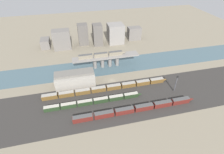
# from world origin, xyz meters

# --- Properties ---
(ground_plane) EXTENTS (400.00, 400.00, 0.00)m
(ground_plane) POSITION_xyz_m (0.00, 0.00, 0.00)
(ground_plane) COLOR gray
(railbed_yard) EXTENTS (280.00, 42.00, 0.01)m
(railbed_yard) POSITION_xyz_m (0.00, -24.00, 0.00)
(railbed_yard) COLOR #33302D
(railbed_yard) RESTS_ON ground
(river_water) EXTENTS (320.00, 27.12, 0.01)m
(river_water) POSITION_xyz_m (0.00, 21.70, 0.00)
(river_water) COLOR #47606B
(river_water) RESTS_ON ground
(bridge) EXTENTS (58.53, 8.29, 10.60)m
(bridge) POSITION_xyz_m (-0.00, 21.70, 7.90)
(bridge) COLOR gray
(bridge) RESTS_ON ground
(train_on_bridge) EXTENTS (42.52, 2.60, 3.72)m
(train_on_bridge) POSITION_xyz_m (-3.23, 21.70, 12.42)
(train_on_bridge) COLOR gray
(train_on_bridge) RESTS_ON bridge
(train_yard_near) EXTENTS (83.98, 3.05, 4.05)m
(train_yard_near) POSITION_xyz_m (8.15, -35.97, 1.99)
(train_yard_near) COLOR #5B1E19
(train_yard_near) RESTS_ON ground
(train_yard_mid) EXTENTS (68.50, 2.65, 3.59)m
(train_yard_mid) POSITION_xyz_m (-17.30, -22.53, 1.76)
(train_yard_mid) COLOR #23381E
(train_yard_mid) RESTS_ON ground
(train_yard_far) EXTENTS (96.67, 3.10, 3.71)m
(train_yard_far) POSITION_xyz_m (-5.34, -10.70, 1.82)
(train_yard_far) COLOR brown
(train_yard_far) RESTS_ON ground
(warehouse_building) EXTENTS (29.82, 11.76, 12.29)m
(warehouse_building) POSITION_xyz_m (-28.71, 0.62, 5.84)
(warehouse_building) COLOR #9E998E
(warehouse_building) RESTS_ON ground
(signal_tower) EXTENTS (1.00, 0.80, 13.86)m
(signal_tower) POSITION_xyz_m (42.48, -23.62, 6.98)
(signal_tower) COLOR #4C4C51
(signal_tower) RESTS_ON ground
(city_block_far_left) EXTENTS (8.98, 14.05, 9.50)m
(city_block_far_left) POSITION_xyz_m (-55.56, 74.41, 4.75)
(city_block_far_left) COLOR slate
(city_block_far_left) RESTS_ON ground
(city_block_left) EXTENTS (17.66, 11.03, 20.32)m
(city_block_left) POSITION_xyz_m (-37.68, 67.17, 10.16)
(city_block_left) COLOR slate
(city_block_left) RESTS_ON ground
(city_block_center) EXTENTS (10.51, 10.11, 22.51)m
(city_block_center) POSITION_xyz_m (-14.91, 73.41, 11.26)
(city_block_center) COLOR #605B56
(city_block_center) RESTS_ON ground
(city_block_right) EXTENTS (9.63, 10.51, 23.21)m
(city_block_right) POSITION_xyz_m (0.16, 67.39, 11.61)
(city_block_right) COLOR #605B56
(city_block_right) RESTS_ON ground
(city_block_far_right) EXTENTS (16.96, 15.58, 21.03)m
(city_block_far_right) POSITION_xyz_m (20.58, 69.11, 10.51)
(city_block_far_right) COLOR gray
(city_block_far_right) RESTS_ON ground
(city_block_tall) EXTENTS (14.77, 9.58, 14.39)m
(city_block_tall) POSITION_xyz_m (43.90, 72.61, 7.20)
(city_block_tall) COLOR slate
(city_block_tall) RESTS_ON ground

